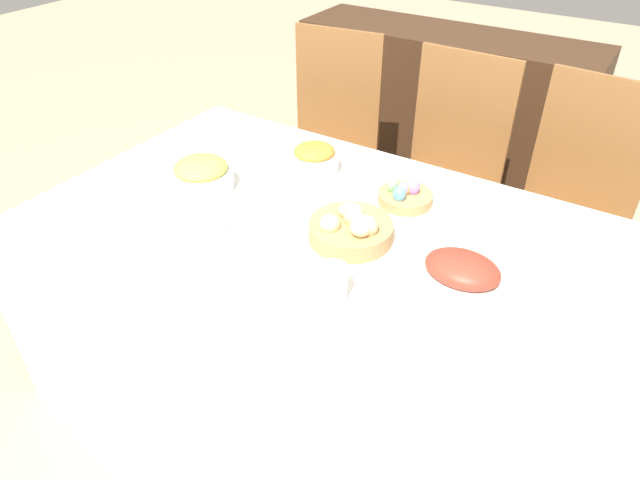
{
  "coord_description": "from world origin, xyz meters",
  "views": [
    {
      "loc": [
        0.72,
        -1.18,
        1.7
      ],
      "look_at": [
        0.03,
        -0.09,
        0.76
      ],
      "focal_mm": 32.0,
      "sensor_mm": 36.0,
      "label": 1
    }
  ],
  "objects_px": {
    "bread_basket": "(351,227)",
    "ham_platter": "(462,271)",
    "chair_far_left": "(327,139)",
    "dinner_plate": "(232,295)",
    "chair_far_center": "(445,171)",
    "drinking_cup": "(333,282)",
    "fork": "(188,276)",
    "carrot_bowl": "(314,159)",
    "chair_far_right": "(569,205)",
    "pineapple_bowl": "(201,174)",
    "egg_basket": "(404,196)",
    "sideboard": "(439,116)",
    "spoon": "(289,322)",
    "butter_dish": "(203,230)",
    "knife": "(279,318)"
  },
  "relations": [
    {
      "from": "bread_basket",
      "to": "ham_platter",
      "type": "distance_m",
      "value": 0.34
    },
    {
      "from": "chair_far_left",
      "to": "dinner_plate",
      "type": "height_order",
      "value": "chair_far_left"
    },
    {
      "from": "bread_basket",
      "to": "chair_far_left",
      "type": "bearing_deg",
      "value": 125.43
    },
    {
      "from": "chair_far_center",
      "to": "drinking_cup",
      "type": "distance_m",
      "value": 1.16
    },
    {
      "from": "fork",
      "to": "bread_basket",
      "type": "bearing_deg",
      "value": 57.5
    },
    {
      "from": "bread_basket",
      "to": "ham_platter",
      "type": "height_order",
      "value": "bread_basket"
    },
    {
      "from": "chair_far_left",
      "to": "carrot_bowl",
      "type": "relative_size",
      "value": 5.98
    },
    {
      "from": "chair_far_left",
      "to": "chair_far_center",
      "type": "relative_size",
      "value": 1.0
    },
    {
      "from": "chair_far_right",
      "to": "fork",
      "type": "distance_m",
      "value": 1.49
    },
    {
      "from": "chair_far_left",
      "to": "pineapple_bowl",
      "type": "relative_size",
      "value": 4.8
    },
    {
      "from": "chair_far_right",
      "to": "chair_far_center",
      "type": "xyz_separation_m",
      "value": [
        -0.51,
        0.0,
        0.0
      ]
    },
    {
      "from": "chair_far_left",
      "to": "ham_platter",
      "type": "relative_size",
      "value": 3.18
    },
    {
      "from": "chair_far_left",
      "to": "carrot_bowl",
      "type": "distance_m",
      "value": 0.71
    },
    {
      "from": "chair_far_right",
      "to": "ham_platter",
      "type": "bearing_deg",
      "value": -92.41
    },
    {
      "from": "pineapple_bowl",
      "to": "egg_basket",
      "type": "bearing_deg",
      "value": 23.78
    },
    {
      "from": "dinner_plate",
      "to": "sideboard",
      "type": "bearing_deg",
      "value": 96.49
    },
    {
      "from": "bread_basket",
      "to": "spoon",
      "type": "height_order",
      "value": "bread_basket"
    },
    {
      "from": "chair_far_center",
      "to": "pineapple_bowl",
      "type": "relative_size",
      "value": 4.8
    },
    {
      "from": "pineapple_bowl",
      "to": "spoon",
      "type": "bearing_deg",
      "value": -31.59
    },
    {
      "from": "pineapple_bowl",
      "to": "spoon",
      "type": "xyz_separation_m",
      "value": [
        0.62,
        -0.38,
        -0.05
      ]
    },
    {
      "from": "ham_platter",
      "to": "chair_far_center",
      "type": "bearing_deg",
      "value": 113.33
    },
    {
      "from": "ham_platter",
      "to": "spoon",
      "type": "xyz_separation_m",
      "value": [
        -0.29,
        -0.39,
        -0.02
      ]
    },
    {
      "from": "bread_basket",
      "to": "dinner_plate",
      "type": "xyz_separation_m",
      "value": [
        -0.13,
        -0.39,
        -0.04
      ]
    },
    {
      "from": "sideboard",
      "to": "bread_basket",
      "type": "relative_size",
      "value": 6.19
    },
    {
      "from": "ham_platter",
      "to": "pineapple_bowl",
      "type": "relative_size",
      "value": 1.51
    },
    {
      "from": "egg_basket",
      "to": "butter_dish",
      "type": "xyz_separation_m",
      "value": [
        -0.43,
        -0.48,
        -0.01
      ]
    },
    {
      "from": "ham_platter",
      "to": "fork",
      "type": "bearing_deg",
      "value": -147.91
    },
    {
      "from": "fork",
      "to": "butter_dish",
      "type": "relative_size",
      "value": 1.26
    },
    {
      "from": "chair_far_left",
      "to": "butter_dish",
      "type": "distance_m",
      "value": 1.14
    },
    {
      "from": "chair_far_right",
      "to": "sideboard",
      "type": "bearing_deg",
      "value": 144.54
    },
    {
      "from": "sideboard",
      "to": "drinking_cup",
      "type": "bearing_deg",
      "value": -76.5
    },
    {
      "from": "drinking_cup",
      "to": "chair_far_right",
      "type": "bearing_deg",
      "value": 71.39
    },
    {
      "from": "pineapple_bowl",
      "to": "dinner_plate",
      "type": "bearing_deg",
      "value": -40.95
    },
    {
      "from": "ham_platter",
      "to": "drinking_cup",
      "type": "distance_m",
      "value": 0.35
    },
    {
      "from": "bread_basket",
      "to": "dinner_plate",
      "type": "height_order",
      "value": "bread_basket"
    },
    {
      "from": "dinner_plate",
      "to": "egg_basket",
      "type": "bearing_deg",
      "value": 74.96
    },
    {
      "from": "sideboard",
      "to": "spoon",
      "type": "xyz_separation_m",
      "value": [
        0.41,
        -2.0,
        0.28
      ]
    },
    {
      "from": "chair_far_center",
      "to": "butter_dish",
      "type": "distance_m",
      "value": 1.17
    },
    {
      "from": "sideboard",
      "to": "spoon",
      "type": "relative_size",
      "value": 9.24
    },
    {
      "from": "drinking_cup",
      "to": "spoon",
      "type": "bearing_deg",
      "value": -105.5
    },
    {
      "from": "chair_far_left",
      "to": "ham_platter",
      "type": "bearing_deg",
      "value": -49.03
    },
    {
      "from": "chair_far_left",
      "to": "bread_basket",
      "type": "relative_size",
      "value": 4.08
    },
    {
      "from": "pineapple_bowl",
      "to": "dinner_plate",
      "type": "xyz_separation_m",
      "value": [
        0.44,
        -0.38,
        -0.04
      ]
    },
    {
      "from": "carrot_bowl",
      "to": "knife",
      "type": "height_order",
      "value": "carrot_bowl"
    },
    {
      "from": "chair_far_center",
      "to": "pineapple_bowl",
      "type": "xyz_separation_m",
      "value": [
        -0.53,
        -0.89,
        0.24
      ]
    },
    {
      "from": "fork",
      "to": "drinking_cup",
      "type": "height_order",
      "value": "drinking_cup"
    },
    {
      "from": "sideboard",
      "to": "pineapple_bowl",
      "type": "relative_size",
      "value": 7.3
    },
    {
      "from": "chair_far_center",
      "to": "carrot_bowl",
      "type": "distance_m",
      "value": 0.7
    },
    {
      "from": "pineapple_bowl",
      "to": "bread_basket",
      "type": "bearing_deg",
      "value": 0.57
    },
    {
      "from": "chair_far_left",
      "to": "sideboard",
      "type": "distance_m",
      "value": 0.78
    }
  ]
}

